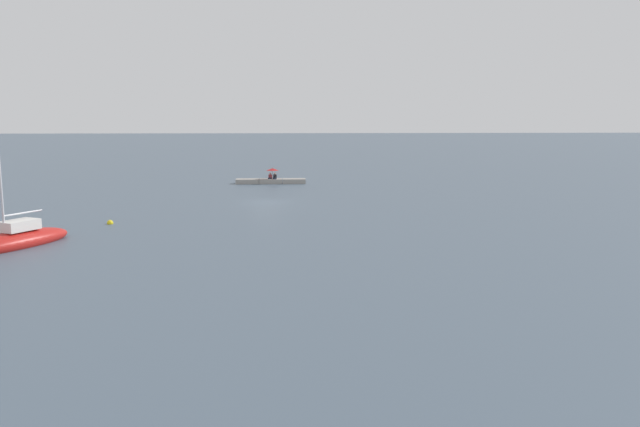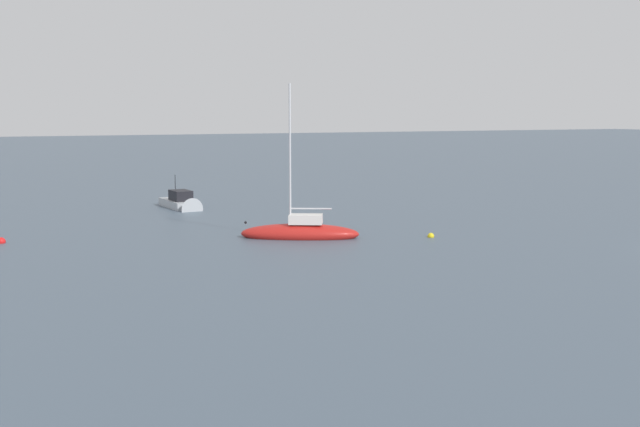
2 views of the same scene
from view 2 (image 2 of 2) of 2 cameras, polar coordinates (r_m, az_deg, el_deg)
name	(u,v)px [view 2 (image 2 of 2)]	position (r m, az deg, el deg)	size (l,w,h in m)	color
sailboat_red_near	(300,232)	(53.03, -1.44, -1.35)	(5.75, 8.08, 10.67)	red
motorboat_grey_mid	(182,204)	(69.99, -9.88, 0.65)	(6.43, 2.28, 3.56)	#ADB2B7
mooring_buoy_near	(431,236)	(53.85, 7.98, -1.63)	(0.45, 0.45, 0.45)	yellow
mooring_buoy_mid	(1,242)	(54.99, -21.98, -1.89)	(0.56, 0.56, 0.56)	red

